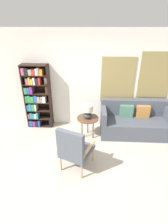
# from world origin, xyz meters

# --- Properties ---
(ground_plane) EXTENTS (14.00, 14.00, 0.00)m
(ground_plane) POSITION_xyz_m (0.00, 0.00, 0.00)
(ground_plane) COLOR #B2A899
(wall_back) EXTENTS (6.40, 0.08, 2.70)m
(wall_back) POSITION_xyz_m (0.06, 2.03, 1.35)
(wall_back) COLOR silver
(wall_back) RESTS_ON ground_plane
(bookshelf) EXTENTS (0.72, 0.30, 1.83)m
(bookshelf) POSITION_xyz_m (-1.26, 1.84, 0.94)
(bookshelf) COLOR black
(bookshelf) RESTS_ON ground_plane
(armchair) EXTENTS (0.77, 0.80, 1.03)m
(armchair) POSITION_xyz_m (-0.02, 0.09, 0.57)
(armchair) COLOR tan
(armchair) RESTS_ON ground_plane
(couch) EXTENTS (1.85, 0.84, 0.90)m
(couch) POSITION_xyz_m (1.50, 1.59, 0.34)
(couch) COLOR #474C56
(couch) RESTS_ON ground_plane
(side_table) EXTENTS (0.57, 0.57, 0.57)m
(side_table) POSITION_xyz_m (0.22, 1.34, 0.52)
(side_table) COLOR brown
(side_table) RESTS_ON ground_plane
(table_lamp) EXTENTS (0.27, 0.27, 0.37)m
(table_lamp) POSITION_xyz_m (0.22, 1.32, 0.78)
(table_lamp) COLOR #2D2D33
(table_lamp) RESTS_ON side_table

